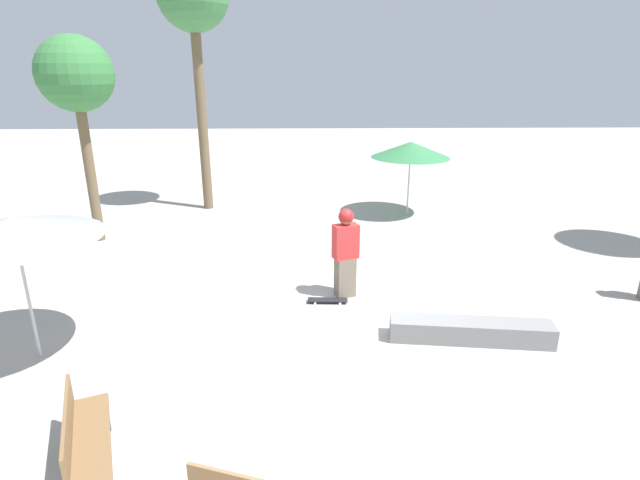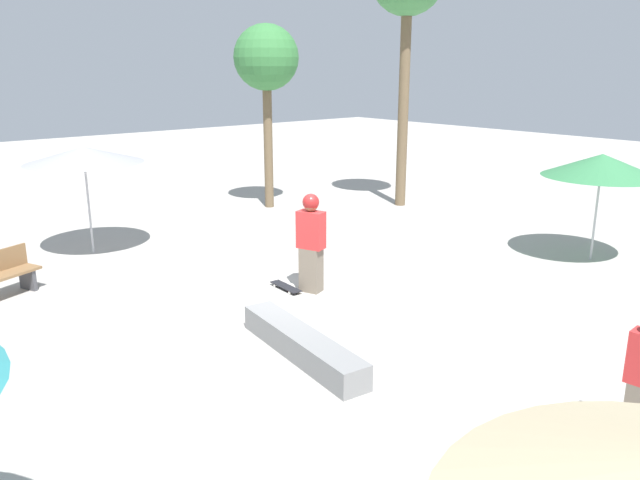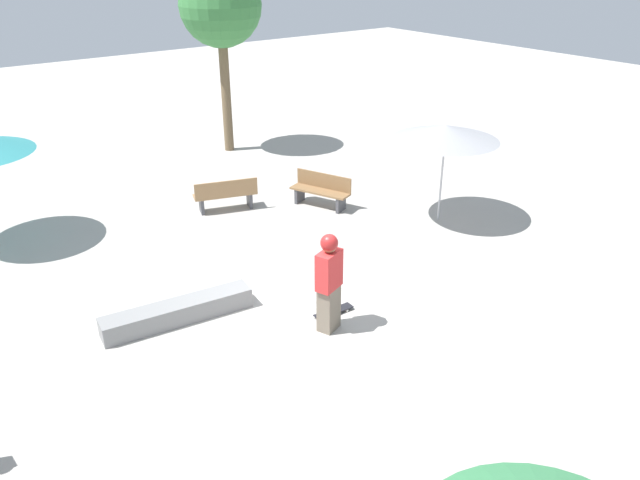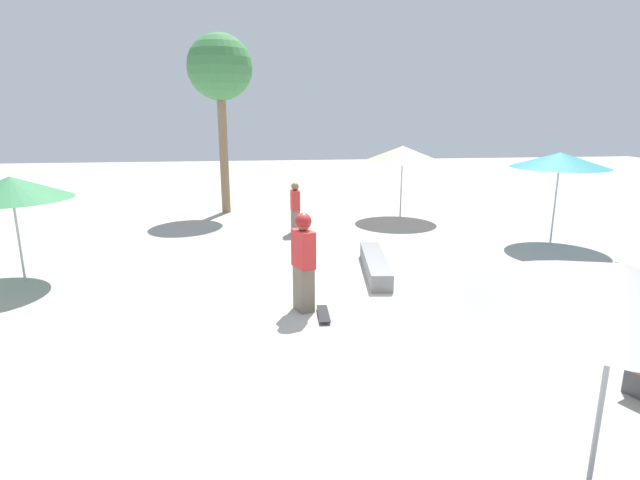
% 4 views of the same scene
% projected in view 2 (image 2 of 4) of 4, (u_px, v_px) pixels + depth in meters
% --- Properties ---
extents(ground_plane, '(60.00, 60.00, 0.00)m').
position_uv_depth(ground_plane, '(300.00, 303.00, 11.13)').
color(ground_plane, '#ADA8A0').
extents(skater_main, '(0.56, 0.43, 1.86)m').
position_uv_depth(skater_main, '(311.00, 240.00, 11.47)').
color(skater_main, '#726656').
rests_on(skater_main, ground_plane).
extents(skateboard, '(0.81, 0.24, 0.07)m').
position_uv_depth(skateboard, '(286.00, 287.00, 11.79)').
color(skateboard, black).
rests_on(skateboard, ground_plane).
extents(concrete_ledge, '(2.79, 0.80, 0.38)m').
position_uv_depth(concrete_ledge, '(302.00, 345.00, 9.04)').
color(concrete_ledge, gray).
rests_on(concrete_ledge, ground_plane).
extents(shade_umbrella_grey, '(2.55, 2.55, 2.40)m').
position_uv_depth(shade_umbrella_grey, '(84.00, 155.00, 13.57)').
color(shade_umbrella_grey, '#B7B7BC').
rests_on(shade_umbrella_grey, ground_plane).
extents(shade_umbrella_green, '(2.43, 2.43, 2.31)m').
position_uv_depth(shade_umbrella_green, '(602.00, 165.00, 13.10)').
color(shade_umbrella_green, '#B7B7BC').
rests_on(shade_umbrella_green, ground_plane).
extents(palm_tree_left, '(1.86, 1.86, 5.25)m').
position_uv_depth(palm_tree_left, '(266.00, 61.00, 17.64)').
color(palm_tree_left, brown).
rests_on(palm_tree_left, ground_plane).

